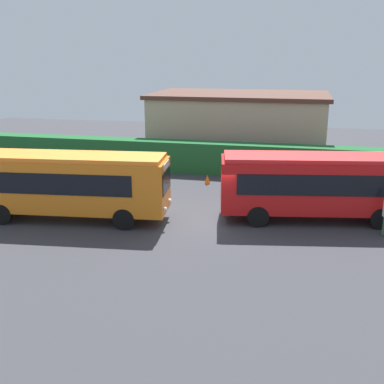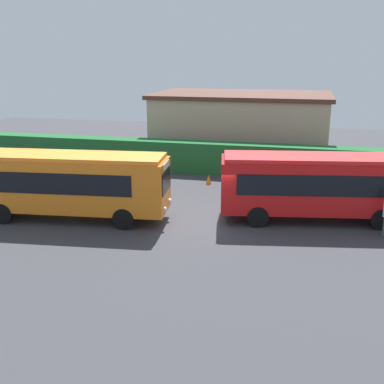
{
  "view_description": "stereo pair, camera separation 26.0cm",
  "coord_description": "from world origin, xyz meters",
  "px_view_note": "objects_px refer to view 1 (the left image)",
  "views": [
    {
      "loc": [
        3.84,
        -21.34,
        7.74
      ],
      "look_at": [
        -0.92,
        -0.18,
        1.38
      ],
      "focal_mm": 44.21,
      "sensor_mm": 36.0,
      "label": 1
    },
    {
      "loc": [
        4.09,
        -21.28,
        7.74
      ],
      "look_at": [
        -0.92,
        -0.18,
        1.38
      ],
      "focal_mm": 44.21,
      "sensor_mm": 36.0,
      "label": 2
    }
  ],
  "objects_px": {
    "bus_red": "(316,183)",
    "traffic_cone": "(207,179)",
    "bus_orange": "(68,182)",
    "person_left": "(103,185)",
    "person_right": "(363,187)",
    "person_center": "(149,188)"
  },
  "relations": [
    {
      "from": "person_center",
      "to": "traffic_cone",
      "type": "distance_m",
      "value": 5.41
    },
    {
      "from": "person_left",
      "to": "traffic_cone",
      "type": "xyz_separation_m",
      "value": [
        4.74,
        4.96,
        -0.69
      ]
    },
    {
      "from": "person_center",
      "to": "bus_orange",
      "type": "bearing_deg",
      "value": 97.9
    },
    {
      "from": "bus_orange",
      "to": "person_left",
      "type": "bearing_deg",
      "value": 73.68
    },
    {
      "from": "bus_red",
      "to": "person_left",
      "type": "relative_size",
      "value": 5.02
    },
    {
      "from": "bus_orange",
      "to": "person_left",
      "type": "distance_m",
      "value": 3.01
    },
    {
      "from": "bus_orange",
      "to": "bus_red",
      "type": "bearing_deg",
      "value": 6.29
    },
    {
      "from": "person_left",
      "to": "person_right",
      "type": "relative_size",
      "value": 1.0
    },
    {
      "from": "bus_orange",
      "to": "traffic_cone",
      "type": "distance_m",
      "value": 9.54
    },
    {
      "from": "bus_red",
      "to": "person_center",
      "type": "height_order",
      "value": "bus_red"
    },
    {
      "from": "bus_red",
      "to": "person_left",
      "type": "height_order",
      "value": "bus_red"
    },
    {
      "from": "person_center",
      "to": "person_right",
      "type": "relative_size",
      "value": 0.97
    },
    {
      "from": "bus_orange",
      "to": "bus_red",
      "type": "distance_m",
      "value": 11.81
    },
    {
      "from": "bus_red",
      "to": "bus_orange",
      "type": "bearing_deg",
      "value": -177.59
    },
    {
      "from": "person_left",
      "to": "bus_orange",
      "type": "bearing_deg",
      "value": 90.67
    },
    {
      "from": "person_center",
      "to": "person_right",
      "type": "bearing_deg",
      "value": -112.14
    },
    {
      "from": "person_left",
      "to": "person_center",
      "type": "xyz_separation_m",
      "value": [
        2.54,
        0.07,
        -0.04
      ]
    },
    {
      "from": "bus_red",
      "to": "person_right",
      "type": "relative_size",
      "value": 5.04
    },
    {
      "from": "bus_red",
      "to": "person_left",
      "type": "distance_m",
      "value": 11.06
    },
    {
      "from": "bus_red",
      "to": "person_right",
      "type": "distance_m",
      "value": 4.03
    },
    {
      "from": "person_center",
      "to": "traffic_cone",
      "type": "height_order",
      "value": "person_center"
    },
    {
      "from": "bus_red",
      "to": "traffic_cone",
      "type": "distance_m",
      "value": 8.36
    }
  ]
}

